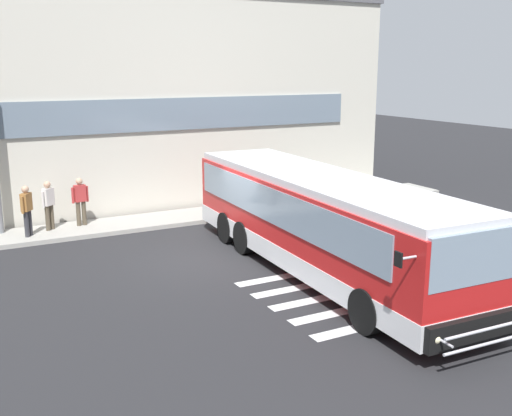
% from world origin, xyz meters
% --- Properties ---
extents(ground_plane, '(80.00, 90.00, 0.02)m').
position_xyz_m(ground_plane, '(0.00, 0.00, -0.01)').
color(ground_plane, '#232326').
rests_on(ground_plane, ground).
extents(bay_paint_stripes, '(4.40, 3.96, 0.01)m').
position_xyz_m(bay_paint_stripes, '(2.00, -4.20, 0.00)').
color(bay_paint_stripes, silver).
rests_on(bay_paint_stripes, ground).
extents(terminal_building, '(23.70, 13.80, 8.49)m').
position_xyz_m(terminal_building, '(-0.69, 11.63, 4.24)').
color(terminal_building, beige).
rests_on(terminal_building, ground).
extents(boarding_curb, '(25.90, 2.00, 0.15)m').
position_xyz_m(boarding_curb, '(0.00, 4.80, 0.07)').
color(boarding_curb, '#9E9B93').
rests_on(boarding_curb, ground).
extents(bus_main_foreground, '(3.46, 11.85, 2.70)m').
position_xyz_m(bus_main_foreground, '(2.28, -2.53, 1.33)').
color(bus_main_foreground, red).
rests_on(bus_main_foreground, ground).
extents(passenger_near_column, '(0.40, 0.49, 1.68)m').
position_xyz_m(passenger_near_column, '(-4.35, 4.52, 1.08)').
color(passenger_near_column, '#2D2D33').
rests_on(passenger_near_column, boarding_curb).
extents(passenger_by_doorway, '(0.48, 0.41, 1.68)m').
position_xyz_m(passenger_by_doorway, '(-3.59, 5.01, 1.08)').
color(passenger_by_doorway, '#4C4233').
rests_on(passenger_by_doorway, boarding_curb).
extents(passenger_at_curb_edge, '(0.59, 0.41, 1.68)m').
position_xyz_m(passenger_at_curb_edge, '(-2.52, 5.14, 1.11)').
color(passenger_at_curb_edge, '#4C4233').
rests_on(passenger_at_curb_edge, boarding_curb).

